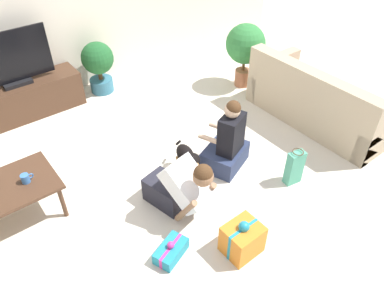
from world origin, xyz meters
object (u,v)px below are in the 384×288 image
Objects in this scene: potted_plant_corner_right at (245,46)px; potted_plant_back_right at (98,63)px; sofa_right at (320,101)px; tv_console at (23,100)px; gift_box_a at (171,251)px; person_kneeling at (180,187)px; person_sitting at (227,144)px; gift_bag_a at (294,167)px; mug at (26,178)px; gift_box_b at (242,239)px; dog at (187,157)px; coffee_table at (5,192)px; tv at (10,62)px.

potted_plant_corner_right reaches higher than potted_plant_back_right.
potted_plant_back_right is at bearing 38.23° from sofa_right.
tv_console is 4.15× the size of gift_box_a.
potted_plant_back_right reaches higher than person_kneeling.
person_sitting is 2.03× the size of gift_bag_a.
gift_box_a is 0.86× the size of gift_bag_a.
gift_bag_a reaches higher than gift_box_a.
mug is (-1.18, 0.88, 0.14)m from person_kneeling.
mug reaches higher than gift_box_a.
sofa_right is at bearing -10.98° from mug.
potted_plant_corner_right reaches higher than gift_box_b.
sofa_right is at bearing 11.25° from gift_box_a.
potted_plant_corner_right is 1.25× the size of potted_plant_back_right.
potted_plant_back_right is 0.87× the size of person_sitting.
dog is at bearing -150.33° from potted_plant_corner_right.
sofa_right is at bearing -11.07° from coffee_table.
tv_console is 1.92m from mug.
gift_box_b is 2.12m from mug.
tv is at bearing 180.00° from tv_console.
gift_bag_a reaches higher than coffee_table.
tv is at bearing 94.90° from gift_box_a.
gift_bag_a is (-1.06, -1.91, -0.43)m from potted_plant_corner_right.
potted_plant_corner_right is at bearing 10.01° from mug.
person_kneeling reaches higher than gift_box_a.
person_kneeling is at bearing 44.15° from gift_box_a.
coffee_table reaches higher than gift_box_b.
person_kneeling is (-2.29, -1.49, -0.30)m from potted_plant_corner_right.
sofa_right reaches higher than gift_bag_a.
potted_plant_back_right is 1.77× the size of gift_bag_a.
dog is (1.06, -2.30, -0.01)m from tv_console.
mug is (0.21, -0.05, 0.09)m from coffee_table.
coffee_table is 1.86m from dog.
mug is (-0.78, 1.26, 0.41)m from gift_box_a.
person_sitting is 2.12m from mug.
tv is (-0.00, 0.00, 0.56)m from tv_console.
person_sitting is at bearing 87.75° from sofa_right.
potted_plant_back_right is 2.00× the size of gift_box_b.
potted_plant_corner_right is at bearing 20.54° from person_kneeling.
person_sitting is (0.36, -2.42, -0.15)m from potted_plant_back_right.
tv_console is 0.56m from tv.
potted_plant_corner_right reaches higher than sofa_right.
coffee_table is 0.61× the size of tv_console.
potted_plant_corner_right is at bearing 6.17° from sofa_right.
gift_box_a is at bearing 5.15° from person_sitting.
gift_bag_a is at bearing -28.37° from mug.
tv reaches higher than dog.
potted_plant_back_right is at bearing -2.52° from tv_console.
gift_bag_a is (1.08, 0.31, 0.05)m from gift_box_b.
gift_box_b is at bearing 111.85° from sofa_right.
gift_bag_a is at bearing -35.30° from dog.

